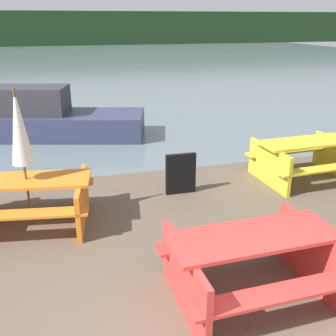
% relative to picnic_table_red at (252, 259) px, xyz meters
% --- Properties ---
extents(water, '(60.00, 50.00, 0.00)m').
position_rel_picnic_table_red_xyz_m(water, '(-0.58, 29.14, -0.48)').
color(water, slate).
rests_on(water, ground_plane).
extents(far_treeline, '(80.00, 1.60, 4.00)m').
position_rel_picnic_table_red_xyz_m(far_treeline, '(-0.58, 49.14, 1.52)').
color(far_treeline, '#193319').
rests_on(far_treeline, water).
extents(picnic_table_red, '(1.92, 1.44, 0.80)m').
position_rel_picnic_table_red_xyz_m(picnic_table_red, '(0.00, 0.00, 0.00)').
color(picnic_table_red, red).
rests_on(picnic_table_red, ground_plane).
extents(picnic_table_orange, '(2.05, 1.64, 0.75)m').
position_rel_picnic_table_red_xyz_m(picnic_table_orange, '(-2.50, 2.44, -0.02)').
color(picnic_table_orange, orange).
rests_on(picnic_table_orange, ground_plane).
extents(picnic_table_yellow, '(1.94, 1.48, 0.78)m').
position_rel_picnic_table_red_xyz_m(picnic_table_yellow, '(2.61, 2.97, -0.01)').
color(picnic_table_yellow, yellow).
rests_on(picnic_table_yellow, ground_plane).
extents(umbrella_white, '(0.32, 0.32, 2.10)m').
position_rel_picnic_table_red_xyz_m(umbrella_white, '(-2.50, 2.44, 1.06)').
color(umbrella_white, brown).
rests_on(umbrella_white, ground_plane).
extents(boat, '(4.62, 2.65, 1.34)m').
position_rel_picnic_table_red_xyz_m(boat, '(-2.14, 7.41, 0.01)').
color(boat, '#333856').
rests_on(boat, water).
extents(signboard, '(0.55, 0.08, 0.75)m').
position_rel_picnic_table_red_xyz_m(signboard, '(0.06, 2.94, -0.11)').
color(signboard, black).
rests_on(signboard, ground_plane).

